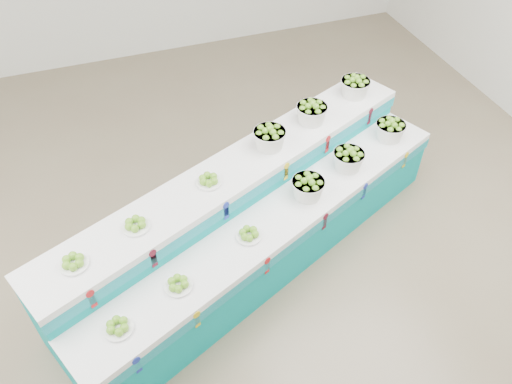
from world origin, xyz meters
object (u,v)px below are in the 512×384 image
Objects in this scene: basket_upper_right at (355,86)px; plate_upper_mid at (135,224)px; basket_lower_left at (308,187)px; display_stand at (256,218)px.

plate_upper_mid is at bearing -156.35° from basket_upper_right.
plate_upper_mid reaches higher than basket_lower_left.
plate_upper_mid is 2.92m from basket_upper_right.
plate_upper_mid is at bearing 166.67° from display_stand.
display_stand is at bearing 10.32° from plate_upper_mid.
display_stand is 1.30m from plate_upper_mid.
basket_upper_right is (1.00, 1.03, 0.30)m from basket_lower_left.
basket_upper_right is at bearing 45.80° from basket_lower_left.
display_stand is 13.46× the size of basket_lower_left.
basket_lower_left is (0.51, -0.07, 0.33)m from display_stand.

